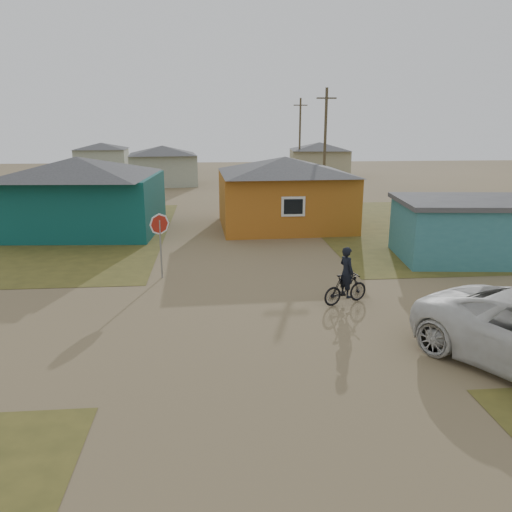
% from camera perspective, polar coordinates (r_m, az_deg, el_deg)
% --- Properties ---
extents(ground, '(120.00, 120.00, 0.00)m').
position_cam_1_polar(ground, '(14.71, 1.33, -7.95)').
color(ground, olive).
extents(grass_ne, '(20.00, 18.00, 0.00)m').
position_cam_1_polar(grass_ne, '(31.20, 24.94, 3.09)').
color(grass_ne, brown).
rests_on(grass_ne, ground).
extents(house_teal, '(8.93, 7.08, 4.00)m').
position_cam_1_polar(house_teal, '(28.08, -19.52, 6.69)').
color(house_teal, '#0B3F3C').
rests_on(house_teal, ground).
extents(house_yellow, '(7.72, 6.76, 3.90)m').
position_cam_1_polar(house_yellow, '(27.99, 3.29, 7.40)').
color(house_yellow, '#AA601A').
rests_on(house_yellow, ground).
extents(shed_turquoise, '(6.71, 4.93, 2.60)m').
position_cam_1_polar(shed_turquoise, '(23.22, 23.44, 2.83)').
color(shed_turquoise, '#377579').
rests_on(shed_turquoise, ground).
extents(house_pale_west, '(7.04, 6.15, 3.60)m').
position_cam_1_polar(house_pale_west, '(47.81, -10.58, 10.22)').
color(house_pale_west, '#9AA089').
rests_on(house_pale_west, ground).
extents(house_beige_east, '(6.95, 6.05, 3.60)m').
position_cam_1_polar(house_beige_east, '(54.81, 7.23, 10.96)').
color(house_beige_east, tan).
rests_on(house_beige_east, ground).
extents(house_pale_north, '(6.28, 5.81, 3.40)m').
position_cam_1_polar(house_pale_north, '(60.87, -17.18, 10.73)').
color(house_pale_north, '#9AA089').
rests_on(house_pale_north, ground).
extents(utility_pole_near, '(1.40, 0.20, 8.00)m').
position_cam_1_polar(utility_pole_near, '(36.38, 7.88, 12.46)').
color(utility_pole_near, '#4C412D').
rests_on(utility_pole_near, ground).
extents(utility_pole_far, '(1.40, 0.20, 8.00)m').
position_cam_1_polar(utility_pole_far, '(52.25, 5.03, 13.33)').
color(utility_pole_far, '#4C412D').
rests_on(utility_pole_far, ground).
extents(stop_sign, '(0.81, 0.20, 2.49)m').
position_cam_1_polar(stop_sign, '(18.91, -10.93, 2.85)').
color(stop_sign, gray).
rests_on(stop_sign, ground).
extents(cyclist, '(1.74, 1.10, 1.91)m').
position_cam_1_polar(cyclist, '(16.45, 10.24, -3.08)').
color(cyclist, black).
rests_on(cyclist, ground).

